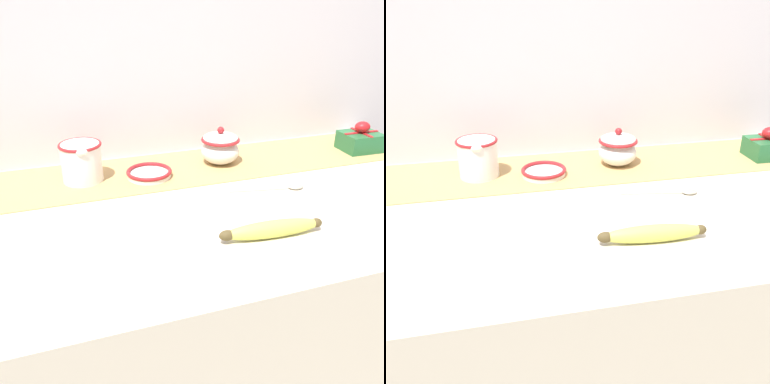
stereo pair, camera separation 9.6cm
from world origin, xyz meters
The scene contains 9 objects.
countertop centered at (0.00, 0.00, 0.44)m, with size 1.45×0.73×0.88m, color beige.
back_wall centered at (0.00, 0.39, 1.20)m, with size 2.25×0.04×2.40m, color silver.
table_runner centered at (0.00, 0.22, 0.88)m, with size 1.34×0.27×0.00m, color tan.
cream_pitcher centered at (-0.24, 0.22, 0.93)m, with size 0.11×0.13×0.11m.
sugar_bowl centered at (0.15, 0.22, 0.93)m, with size 0.11×0.11×0.11m.
small_dish centered at (-0.07, 0.19, 0.89)m, with size 0.12×0.12×0.02m.
banana centered at (0.10, -0.19, 0.89)m, with size 0.23×0.05×0.04m.
spoon centered at (0.26, 0.00, 0.88)m, with size 0.19×0.05×0.01m.
gift_box centered at (0.61, 0.19, 0.91)m, with size 0.12×0.10×0.09m.
Camera 1 is at (-0.30, -0.86, 1.34)m, focal length 40.00 mm.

